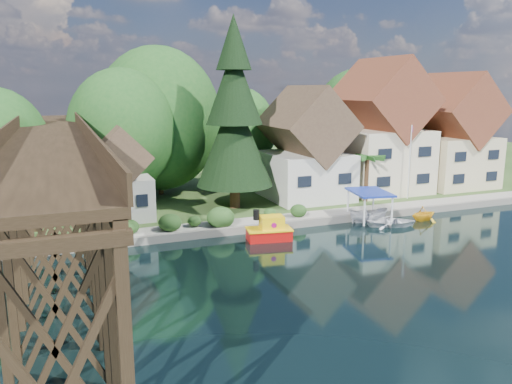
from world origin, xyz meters
The scene contains 18 objects.
ground centered at (0.00, 0.00, 0.00)m, with size 140.00×140.00×0.00m, color black.
bank centered at (0.00, 34.00, 0.25)m, with size 140.00×52.00×0.50m, color #2B471C.
seawall centered at (4.00, 8.00, 0.31)m, with size 60.00×0.40×0.62m, color slate.
promenade centered at (6.00, 9.30, 0.53)m, with size 50.00×2.60×0.06m, color gray.
trestle_bridge centered at (-16.00, 5.17, 5.35)m, with size 4.12×44.18×9.30m.
house_left centered at (7.00, 16.00, 5.14)m, with size 7.64×8.64×11.02m.
house_center centered at (16.00, 16.50, 6.42)m, with size 8.65×9.18×13.89m.
house_right centered at (25.00, 16.00, 5.78)m, with size 8.15×8.64×12.45m.
shed centered at (-11.00, 14.50, 3.83)m, with size 5.09×5.40×7.85m.
bg_trees centered at (1.00, 21.25, 7.29)m, with size 49.90×13.30×10.57m.
shrubs centered at (-4.60, 9.26, 1.23)m, with size 15.76×2.47×1.70m.
conifer centered at (-0.83, 14.63, 8.68)m, with size 6.90×6.90×16.98m.
palm_tree centered at (11.76, 12.39, 4.64)m, with size 4.35×4.35×4.75m.
flagpole centered at (16.44, 11.91, 4.96)m, with size 1.12×0.33×7.27m.
tugboat centered at (-1.20, 5.71, 0.73)m, with size 3.62×2.38×2.44m.
boat_white_a centered at (9.78, 5.58, 0.42)m, with size 2.90×4.06×0.84m, color white.
boat_canopy centered at (8.59, 7.17, 1.17)m, with size 3.67×4.71×2.72m.
boat_yellow centered at (13.42, 6.02, 0.71)m, with size 2.32×2.68×1.41m, color yellow.
Camera 1 is at (-15.44, -27.48, 11.18)m, focal length 35.00 mm.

